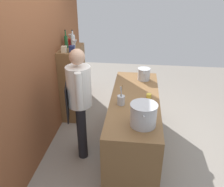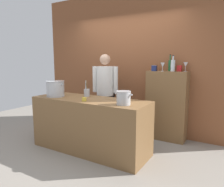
% 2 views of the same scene
% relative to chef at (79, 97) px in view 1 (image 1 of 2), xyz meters
% --- Properties ---
extents(ground_plane, '(8.00, 8.00, 0.00)m').
position_rel_chef_xyz_m(ground_plane, '(0.18, -0.77, -0.96)').
color(ground_plane, gray).
extents(brick_back_panel, '(4.40, 0.10, 3.00)m').
position_rel_chef_xyz_m(brick_back_panel, '(0.18, 0.63, 0.54)').
color(brick_back_panel, brown).
rests_on(brick_back_panel, ground_plane).
extents(prep_counter, '(2.03, 0.70, 0.90)m').
position_rel_chef_xyz_m(prep_counter, '(0.18, -0.77, -0.51)').
color(prep_counter, brown).
rests_on(prep_counter, ground_plane).
extents(bar_cabinet, '(0.76, 0.32, 1.34)m').
position_rel_chef_xyz_m(bar_cabinet, '(1.14, 0.42, -0.30)').
color(bar_cabinet, brown).
rests_on(bar_cabinet, ground_plane).
extents(chef, '(0.52, 0.39, 1.66)m').
position_rel_chef_xyz_m(chef, '(0.00, 0.00, 0.00)').
color(chef, black).
rests_on(chef, ground_plane).
extents(stockpot_large, '(0.38, 0.32, 0.28)m').
position_rel_chef_xyz_m(stockpot_large, '(-0.48, -0.89, 0.07)').
color(stockpot_large, '#B7BABF').
rests_on(stockpot_large, prep_counter).
extents(stockpot_small, '(0.28, 0.21, 0.20)m').
position_rel_chef_xyz_m(stockpot_small, '(0.89, -0.90, 0.04)').
color(stockpot_small, '#B7BABF').
rests_on(stockpot_small, prep_counter).
extents(utensil_crock, '(0.10, 0.10, 0.29)m').
position_rel_chef_xyz_m(utensil_crock, '(-0.02, -0.59, 0.01)').
color(utensil_crock, '#B7BABF').
rests_on(utensil_crock, prep_counter).
extents(butter_jar, '(0.07, 0.07, 0.06)m').
position_rel_chef_xyz_m(butter_jar, '(0.23, -0.97, -0.03)').
color(butter_jar, yellow).
rests_on(butter_jar, prep_counter).
extents(wine_bottle_clear, '(0.08, 0.08, 0.30)m').
position_rel_chef_xyz_m(wine_bottle_clear, '(1.24, 0.39, 0.48)').
color(wine_bottle_clear, silver).
rests_on(wine_bottle_clear, bar_cabinet).
extents(wine_bottle_green, '(0.06, 0.06, 0.31)m').
position_rel_chef_xyz_m(wine_bottle_green, '(1.16, 0.49, 0.48)').
color(wine_bottle_green, '#1E592D').
rests_on(wine_bottle_green, bar_cabinet).
extents(wine_glass_wide, '(0.08, 0.08, 0.16)m').
position_rel_chef_xyz_m(wine_glass_wide, '(1.07, 0.31, 0.48)').
color(wine_glass_wide, silver).
rests_on(wine_glass_wide, bar_cabinet).
extents(wine_glass_tall, '(0.08, 0.08, 0.17)m').
position_rel_chef_xyz_m(wine_glass_tall, '(1.44, 0.49, 0.49)').
color(wine_glass_tall, silver).
rests_on(wine_glass_tall, bar_cabinet).
extents(spice_tin_cream, '(0.08, 0.08, 0.11)m').
position_rel_chef_xyz_m(spice_tin_cream, '(0.86, 0.44, 0.42)').
color(spice_tin_cream, beige).
rests_on(spice_tin_cream, bar_cabinet).
extents(spice_tin_red, '(0.08, 0.08, 0.11)m').
position_rel_chef_xyz_m(spice_tin_red, '(1.35, 0.46, 0.43)').
color(spice_tin_red, red).
rests_on(spice_tin_red, bar_cabinet).
extents(spice_tin_navy, '(0.09, 0.09, 0.11)m').
position_rel_chef_xyz_m(spice_tin_navy, '(0.91, 0.32, 0.42)').
color(spice_tin_navy, navy).
rests_on(spice_tin_navy, bar_cabinet).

